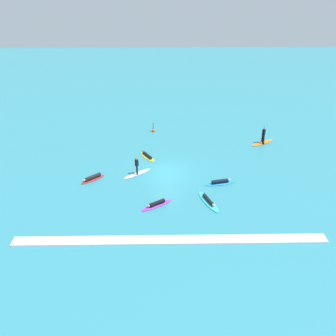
# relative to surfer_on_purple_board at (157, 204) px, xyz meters

# --- Properties ---
(ground_plane) EXTENTS (120.00, 120.00, 0.00)m
(ground_plane) POSITION_rel_surfer_on_purple_board_xyz_m (1.02, 5.33, -0.15)
(ground_plane) COLOR teal
(ground_plane) RESTS_ON ground
(surfer_on_purple_board) EXTENTS (2.70, 2.04, 0.41)m
(surfer_on_purple_board) POSITION_rel_surfer_on_purple_board_xyz_m (0.00, 0.00, 0.00)
(surfer_on_purple_board) COLOR purple
(surfer_on_purple_board) RESTS_ON ground_plane
(surfer_on_yellow_board) EXTENTS (1.90, 2.47, 0.37)m
(surfer_on_yellow_board) POSITION_rel_surfer_on_purple_board_xyz_m (-1.07, 8.56, -0.01)
(surfer_on_yellow_board) COLOR yellow
(surfer_on_yellow_board) RESTS_ON ground_plane
(surfer_on_teal_board) EXTENTS (1.88, 3.28, 0.40)m
(surfer_on_teal_board) POSITION_rel_surfer_on_purple_board_xyz_m (4.31, 0.40, -0.02)
(surfer_on_teal_board) COLOR #33C6CC
(surfer_on_teal_board) RESTS_ON ground_plane
(surfer_on_red_board) EXTENTS (2.23, 2.06, 0.44)m
(surfer_on_red_board) POSITION_rel_surfer_on_purple_board_xyz_m (-5.94, 4.16, 0.03)
(surfer_on_red_board) COLOR red
(surfer_on_red_board) RESTS_ON ground_plane
(surfer_on_orange_board) EXTENTS (2.98, 2.14, 2.10)m
(surfer_on_orange_board) POSITION_rel_surfer_on_purple_board_xyz_m (11.61, 11.64, 0.34)
(surfer_on_orange_board) COLOR orange
(surfer_on_orange_board) RESTS_ON ground_plane
(surfer_on_white_board) EXTENTS (2.66, 2.25, 1.76)m
(surfer_on_white_board) POSITION_rel_surfer_on_purple_board_xyz_m (-1.90, 5.10, 0.34)
(surfer_on_white_board) COLOR white
(surfer_on_white_board) RESTS_ON ground_plane
(surfer_on_blue_board) EXTENTS (3.01, 1.26, 0.42)m
(surfer_on_blue_board) POSITION_rel_surfer_on_purple_board_xyz_m (5.73, 3.30, 0.01)
(surfer_on_blue_board) COLOR #1E8CD1
(surfer_on_blue_board) RESTS_ON ground_plane
(marker_buoy) EXTENTS (0.42, 0.42, 1.28)m
(marker_buoy) POSITION_rel_surfer_on_purple_board_xyz_m (-0.56, 15.02, 0.03)
(marker_buoy) COLOR #E55119
(marker_buoy) RESTS_ON ground_plane
(wave_crest) EXTENTS (22.37, 0.90, 0.18)m
(wave_crest) POSITION_rel_surfer_on_purple_board_xyz_m (1.02, -4.36, -0.06)
(wave_crest) COLOR white
(wave_crest) RESTS_ON ground_plane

